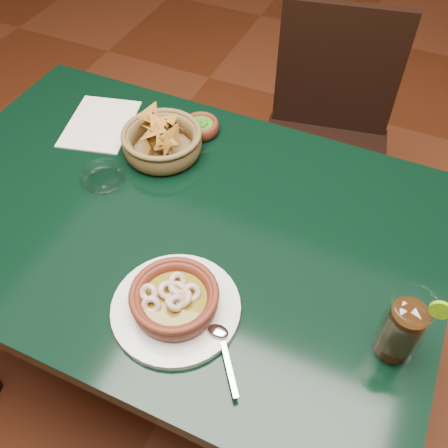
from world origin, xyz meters
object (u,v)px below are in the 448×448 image
at_px(chip_basket, 162,141).
at_px(cola_drink, 402,329).
at_px(dining_chair, 325,139).
at_px(shrimp_plate, 175,301).
at_px(dining_table, 174,243).

distance_m(chip_basket, cola_drink, 0.70).
bearing_deg(cola_drink, dining_chair, 111.89).
distance_m(shrimp_plate, cola_drink, 0.40).
height_order(dining_chair, chip_basket, dining_chair).
relative_size(dining_chair, chip_basket, 3.95).
distance_m(dining_table, cola_drink, 0.56).
relative_size(shrimp_plate, cola_drink, 1.68).
height_order(dining_chair, shrimp_plate, dining_chair).
height_order(dining_table, cola_drink, cola_drink).
bearing_deg(dining_table, shrimp_plate, -58.89).
bearing_deg(cola_drink, chip_basket, 154.73).
relative_size(chip_basket, cola_drink, 1.27).
xyz_separation_m(dining_table, shrimp_plate, (0.13, -0.21, 0.13)).
relative_size(dining_chair, cola_drink, 5.02).
bearing_deg(shrimp_plate, dining_chair, 86.35).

